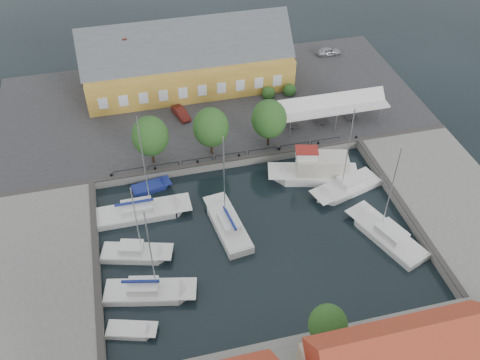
# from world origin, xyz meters

# --- Properties ---
(ground) EXTENTS (140.00, 140.00, 0.00)m
(ground) POSITION_xyz_m (0.00, 0.00, 0.00)
(ground) COLOR black
(ground) RESTS_ON ground
(north_quay) EXTENTS (56.00, 26.00, 1.00)m
(north_quay) POSITION_xyz_m (0.00, 23.00, 0.50)
(north_quay) COLOR #2D2D30
(north_quay) RESTS_ON ground
(west_quay) EXTENTS (12.00, 24.00, 1.00)m
(west_quay) POSITION_xyz_m (-22.00, -2.00, 0.50)
(west_quay) COLOR slate
(west_quay) RESTS_ON ground
(east_quay) EXTENTS (12.00, 24.00, 1.00)m
(east_quay) POSITION_xyz_m (22.00, -2.00, 0.50)
(east_quay) COLOR slate
(east_quay) RESTS_ON ground
(quay_edge_fittings) EXTENTS (56.00, 24.72, 0.40)m
(quay_edge_fittings) POSITION_xyz_m (0.02, 4.75, 1.06)
(quay_edge_fittings) COLOR #383533
(quay_edge_fittings) RESTS_ON north_quay
(warehouse) EXTENTS (28.56, 14.00, 9.55)m
(warehouse) POSITION_xyz_m (-2.60, 28.36, 4.43)
(warehouse) COLOR #B8832C
(warehouse) RESTS_ON north_quay
(tent_canopy) EXTENTS (14.00, 4.00, 2.83)m
(tent_canopy) POSITION_xyz_m (14.00, 14.50, 3.68)
(tent_canopy) COLOR silver
(tent_canopy) RESTS_ON north_quay
(quay_trees) EXTENTS (18.20, 4.20, 6.30)m
(quay_trees) POSITION_xyz_m (-2.00, 12.00, 4.88)
(quay_trees) COLOR black
(quay_trees) RESTS_ON north_quay
(car_silver) EXTENTS (3.66, 1.57, 1.23)m
(car_silver) POSITION_xyz_m (20.28, 31.46, 1.62)
(car_silver) COLOR #A6A8AE
(car_silver) RESTS_ON north_quay
(car_red) EXTENTS (2.26, 3.83, 1.19)m
(car_red) POSITION_xyz_m (-4.39, 20.46, 1.60)
(car_red) COLOR #5E1A15
(car_red) RESTS_ON north_quay
(center_sailboat) EXTENTS (3.71, 9.04, 12.12)m
(center_sailboat) POSITION_xyz_m (-2.65, 0.37, 0.36)
(center_sailboat) COLOR white
(center_sailboat) RESTS_ON ground
(trawler) EXTENTS (10.82, 5.56, 5.00)m
(trawler) POSITION_xyz_m (9.12, 5.88, 1.02)
(trawler) COLOR white
(trawler) RESTS_ON ground
(east_boat_a) EXTENTS (8.79, 5.07, 11.93)m
(east_boat_a) POSITION_xyz_m (11.85, 3.16, 0.26)
(east_boat_a) COLOR white
(east_boat_a) RESTS_ON ground
(east_boat_c) EXTENTS (6.09, 9.76, 11.93)m
(east_boat_c) POSITION_xyz_m (13.03, -4.82, 0.26)
(east_boat_c) COLOR white
(east_boat_c) RESTS_ON ground
(west_boat_a) EXTENTS (10.29, 2.98, 13.30)m
(west_boat_a) POSITION_xyz_m (-11.28, 4.72, 0.27)
(west_boat_a) COLOR white
(west_boat_a) RESTS_ON ground
(west_boat_c) EXTENTS (7.41, 4.10, 9.85)m
(west_boat_c) POSITION_xyz_m (-12.50, -0.98, 0.26)
(west_boat_c) COLOR white
(west_boat_c) RESTS_ON ground
(west_boat_d) EXTENTS (8.94, 4.40, 11.55)m
(west_boat_d) POSITION_xyz_m (-11.81, -5.97, 0.27)
(west_boat_d) COLOR white
(west_boat_d) RESTS_ON ground
(launch_sw) EXTENTS (4.74, 2.89, 0.98)m
(launch_sw) POSITION_xyz_m (-13.73, -9.65, 0.09)
(launch_sw) COLOR white
(launch_sw) RESTS_ON ground
(launch_nw) EXTENTS (4.69, 2.55, 0.88)m
(launch_nw) POSITION_xyz_m (-9.85, 8.67, 0.09)
(launch_nw) COLOR navy
(launch_nw) RESTS_ON ground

